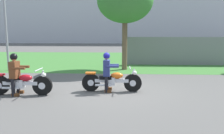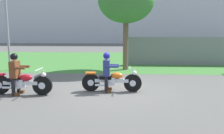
{
  "view_description": "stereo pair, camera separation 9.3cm",
  "coord_description": "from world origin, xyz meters",
  "px_view_note": "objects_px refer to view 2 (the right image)",
  "views": [
    {
      "loc": [
        0.37,
        -7.84,
        2.09
      ],
      "look_at": [
        -0.02,
        0.01,
        0.85
      ],
      "focal_mm": 35.33,
      "sensor_mm": 36.0,
      "label": 1
    },
    {
      "loc": [
        0.46,
        -7.83,
        2.09
      ],
      "look_at": [
        -0.02,
        0.01,
        0.85
      ],
      "focal_mm": 35.33,
      "sensor_mm": 36.0,
      "label": 2
    }
  ],
  "objects_px": {
    "tree_roadside": "(126,1)",
    "motorcycle_follow": "(21,83)",
    "motorcycle_lead": "(112,81)",
    "rider_follow": "(15,71)",
    "streetlight_pole": "(8,10)",
    "rider_lead": "(107,69)"
  },
  "relations": [
    {
      "from": "motorcycle_lead",
      "to": "streetlight_pole",
      "type": "xyz_separation_m",
      "value": [
        -5.78,
        4.05,
        2.9
      ]
    },
    {
      "from": "rider_lead",
      "to": "tree_roadside",
      "type": "relative_size",
      "value": 0.28
    },
    {
      "from": "motorcycle_lead",
      "to": "streetlight_pole",
      "type": "distance_m",
      "value": 7.63
    },
    {
      "from": "motorcycle_follow",
      "to": "tree_roadside",
      "type": "height_order",
      "value": "tree_roadside"
    },
    {
      "from": "rider_follow",
      "to": "streetlight_pole",
      "type": "height_order",
      "value": "streetlight_pole"
    },
    {
      "from": "motorcycle_lead",
      "to": "rider_lead",
      "type": "xyz_separation_m",
      "value": [
        -0.17,
        0.0,
        0.43
      ]
    },
    {
      "from": "rider_follow",
      "to": "tree_roadside",
      "type": "xyz_separation_m",
      "value": [
        3.68,
        5.35,
        2.96
      ]
    },
    {
      "from": "motorcycle_lead",
      "to": "tree_roadside",
      "type": "bearing_deg",
      "value": 83.92
    },
    {
      "from": "rider_lead",
      "to": "streetlight_pole",
      "type": "distance_m",
      "value": 7.35
    },
    {
      "from": "rider_lead",
      "to": "motorcycle_follow",
      "type": "distance_m",
      "value": 2.95
    },
    {
      "from": "rider_follow",
      "to": "streetlight_pole",
      "type": "distance_m",
      "value": 5.86
    },
    {
      "from": "motorcycle_lead",
      "to": "motorcycle_follow",
      "type": "distance_m",
      "value": 3.09
    },
    {
      "from": "rider_lead",
      "to": "motorcycle_lead",
      "type": "bearing_deg",
      "value": -0.84
    },
    {
      "from": "tree_roadside",
      "to": "motorcycle_follow",
      "type": "bearing_deg",
      "value": -123.25
    },
    {
      "from": "rider_follow",
      "to": "rider_lead",
      "type": "bearing_deg",
      "value": 10.85
    },
    {
      "from": "motorcycle_lead",
      "to": "motorcycle_follow",
      "type": "bearing_deg",
      "value": -169.15
    },
    {
      "from": "rider_follow",
      "to": "streetlight_pole",
      "type": "relative_size",
      "value": 0.27
    },
    {
      "from": "rider_lead",
      "to": "rider_follow",
      "type": "distance_m",
      "value": 3.09
    },
    {
      "from": "rider_follow",
      "to": "streetlight_pole",
      "type": "bearing_deg",
      "value": 118.71
    },
    {
      "from": "motorcycle_follow",
      "to": "rider_follow",
      "type": "xyz_separation_m",
      "value": [
        -0.17,
        0.0,
        0.42
      ]
    },
    {
      "from": "motorcycle_follow",
      "to": "rider_follow",
      "type": "distance_m",
      "value": 0.46
    },
    {
      "from": "motorcycle_lead",
      "to": "rider_lead",
      "type": "bearing_deg",
      "value": 179.16
    }
  ]
}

